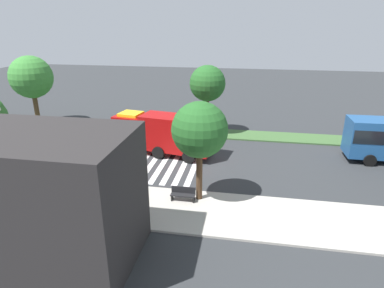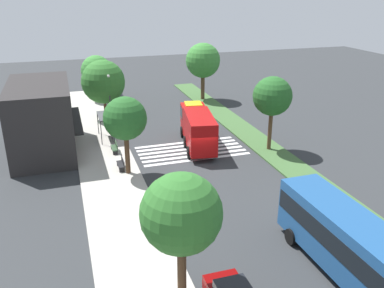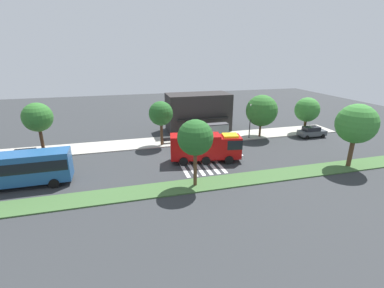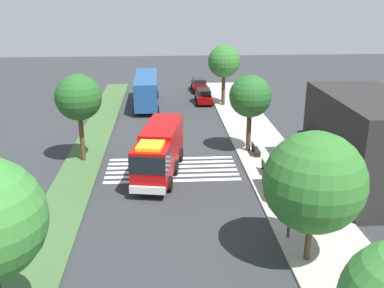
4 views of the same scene
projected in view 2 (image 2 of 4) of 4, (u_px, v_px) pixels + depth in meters
name	position (u px, v px, depth m)	size (l,w,h in m)	color
ground_plane	(201.00, 162.00, 36.88)	(120.00, 120.00, 0.00)	#2D3033
sidewalk	(110.00, 173.00, 34.57)	(60.00, 4.97, 0.14)	#ADA89E
median_strip	(272.00, 152.00, 38.87)	(60.00, 3.00, 0.14)	#3D6033
crosswalk	(191.00, 151.00, 39.46)	(4.95, 10.15, 0.01)	silver
fire_truck	(197.00, 126.00, 40.09)	(9.37, 3.97, 3.57)	#A50C0C
parked_car_east	(115.00, 93.00, 56.62)	(4.53, 2.13, 1.78)	#474C51
transit_bus	(354.00, 246.00, 21.40)	(11.16, 2.97, 3.63)	navy
bus_stop_shelter	(109.00, 122.00, 41.73)	(3.50, 1.40, 2.46)	#4C4C51
bench_near_shelter	(115.00, 147.00, 38.64)	(1.60, 0.50, 0.90)	#2D472D
bench_west_of_shelter	(121.00, 164.00, 35.09)	(1.60, 0.50, 0.90)	black
street_lamp	(110.00, 94.00, 45.96)	(0.36, 0.36, 5.53)	#2D2D30
storefront_building	(42.00, 118.00, 38.22)	(10.88, 6.24, 6.52)	#282626
sidewalk_tree_far_west	(181.00, 214.00, 18.30)	(3.77, 3.77, 7.09)	#47301E
sidewalk_tree_west	(125.00, 119.00, 32.77)	(3.52, 3.52, 6.54)	#47301E
sidewalk_tree_east	(103.00, 82.00, 47.37)	(5.02, 5.02, 6.81)	#513823
sidewalk_tree_far_east	(96.00, 71.00, 55.06)	(4.08, 4.08, 6.05)	#47301E
median_tree_far_west	(272.00, 96.00, 37.66)	(3.63, 3.63, 7.02)	#513823
median_tree_west	(203.00, 61.00, 55.02)	(4.64, 4.64, 7.62)	#513823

